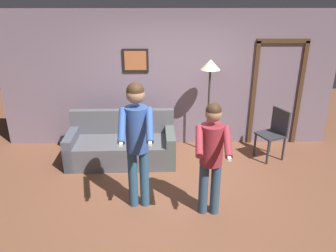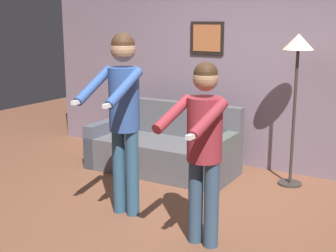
{
  "view_description": "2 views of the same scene",
  "coord_description": "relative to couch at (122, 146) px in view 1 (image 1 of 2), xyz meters",
  "views": [
    {
      "loc": [
        -0.1,
        -4.1,
        2.85
      ],
      "look_at": [
        -0.03,
        -0.07,
        1.21
      ],
      "focal_mm": 35.0,
      "sensor_mm": 36.0,
      "label": 1
    },
    {
      "loc": [
        2.23,
        -3.73,
        1.95
      ],
      "look_at": [
        0.17,
        -0.32,
        1.03
      ],
      "focal_mm": 50.0,
      "sensor_mm": 36.0,
      "label": 2
    }
  ],
  "objects": [
    {
      "name": "dining_chair_distant",
      "position": [
        2.77,
        0.08,
        0.25
      ],
      "size": [
        0.55,
        0.55,
        0.93
      ],
      "color": "#2D2D33",
      "rests_on": "ground_plane"
    },
    {
      "name": "ground_plane",
      "position": [
        0.84,
        -1.25,
        -0.28
      ],
      "size": [
        12.0,
        12.0,
        0.0
      ],
      "primitive_type": "plane",
      "color": "brown"
    },
    {
      "name": "person_standing_left",
      "position": [
        0.4,
        -1.39,
        0.84
      ],
      "size": [
        0.45,
        0.72,
        1.82
      ],
      "color": "#2B506D",
      "rests_on": "ground_plane"
    },
    {
      "name": "back_wall_assembly",
      "position": [
        0.87,
        0.77,
        1.02
      ],
      "size": [
        6.4,
        0.1,
        2.6
      ],
      "color": "slate",
      "rests_on": "ground_plane"
    },
    {
      "name": "torchiere_lamp",
      "position": [
        1.58,
        0.33,
        1.22
      ],
      "size": [
        0.35,
        0.35,
        1.78
      ],
      "color": "#332D28",
      "rests_on": "ground_plane"
    },
    {
      "name": "person_standing_right",
      "position": [
        1.37,
        -1.58,
        0.68
      ],
      "size": [
        0.47,
        0.68,
        1.6
      ],
      "color": "#304962",
      "rests_on": "ground_plane"
    },
    {
      "name": "couch",
      "position": [
        0.0,
        0.0,
        0.0
      ],
      "size": [
        1.92,
        0.89,
        0.87
      ],
      "color": "#545358",
      "rests_on": "ground_plane"
    }
  ]
}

